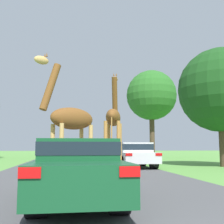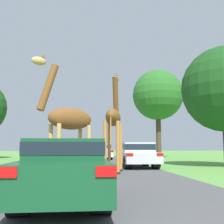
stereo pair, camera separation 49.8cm
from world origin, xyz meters
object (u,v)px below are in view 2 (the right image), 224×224
car_queue_left (101,151)px  tree_right_cluster (158,95)px  car_queue_right (65,153)px  giraffe_near_road (114,119)px  giraffe_companion (68,120)px  car_far_ahead (137,154)px  car_lead_maroon (66,168)px

car_queue_left → tree_right_cluster: size_ratio=0.47×
car_queue_right → tree_right_cluster: bearing=40.9°
giraffe_near_road → car_queue_left: 13.71m
giraffe_companion → car_far_ahead: bearing=-70.8°
giraffe_near_road → car_far_ahead: 3.72m
giraffe_companion → car_queue_right: bearing=-31.1°
giraffe_near_road → giraffe_companion: giraffe_near_road is taller
giraffe_near_road → car_queue_left: size_ratio=1.13×
car_lead_maroon → car_queue_left: (2.05, 20.23, 0.06)m
giraffe_near_road → car_far_ahead: bearing=72.8°
giraffe_near_road → car_lead_maroon: (-1.76, -6.62, -1.70)m
car_queue_right → car_far_ahead: (4.33, -4.95, 0.05)m
car_far_ahead → tree_right_cluster: (4.78, 12.83, 5.81)m
giraffe_companion → tree_right_cluster: size_ratio=0.49×
car_queue_right → tree_right_cluster: 13.40m
car_queue_left → giraffe_near_road: bearing=-91.2°
car_queue_left → car_far_ahead: bearing=-82.8°
giraffe_companion → car_queue_left: size_ratio=1.03×
car_queue_left → car_queue_right: bearing=-117.2°
giraffe_near_road → car_queue_left: giraffe_near_road is taller
car_queue_left → tree_right_cluster: 8.71m
giraffe_near_road → car_queue_left: bearing=101.3°
car_queue_left → tree_right_cluster: bearing=19.1°
giraffe_companion → car_lead_maroon: (0.22, -4.48, -1.47)m
giraffe_companion → car_far_ahead: 6.37m
giraffe_companion → car_queue_left: bearing=-43.3°
giraffe_companion → car_queue_left: 15.97m
car_queue_left → car_far_ahead: car_queue_left is taller
car_lead_maroon → car_queue_right: size_ratio=0.87×
car_queue_right → giraffe_companion: bearing=-86.0°
giraffe_near_road → car_queue_right: size_ratio=1.03×
giraffe_companion → tree_right_cluster: (8.41, 17.87, 4.39)m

